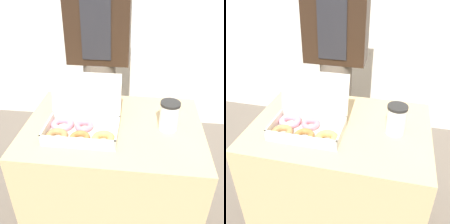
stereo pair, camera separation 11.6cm
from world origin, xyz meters
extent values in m
plane|color=#665B51|center=(0.00, 0.00, 0.00)|extent=(14.00, 14.00, 0.00)
cube|color=tan|center=(0.00, 0.00, 0.35)|extent=(0.84, 0.60, 0.71)
cube|color=silver|center=(-0.13, -0.10, 0.71)|extent=(0.32, 0.20, 0.01)
cube|color=silver|center=(-0.29, -0.10, 0.74)|extent=(0.01, 0.20, 0.05)
cube|color=silver|center=(0.03, -0.10, 0.74)|extent=(0.01, 0.20, 0.05)
cube|color=silver|center=(-0.13, -0.19, 0.74)|extent=(0.32, 0.01, 0.05)
cube|color=silver|center=(-0.13, -0.01, 0.74)|extent=(0.32, 0.01, 0.05)
cube|color=silver|center=(-0.13, 0.02, 0.86)|extent=(0.32, 0.05, 0.19)
torus|color=#B27F4C|center=(-0.23, -0.14, 0.73)|extent=(0.13, 0.13, 0.03)
torus|color=pink|center=(-0.23, -0.05, 0.73)|extent=(0.12, 0.12, 0.03)
torus|color=#A87038|center=(-0.13, -0.14, 0.73)|extent=(0.11, 0.11, 0.03)
torus|color=pink|center=(-0.13, -0.05, 0.73)|extent=(0.12, 0.12, 0.03)
torus|color=tan|center=(-0.03, -0.14, 0.73)|extent=(0.13, 0.13, 0.03)
cylinder|color=white|center=(0.26, 0.00, 0.77)|extent=(0.09, 0.09, 0.13)
cylinder|color=black|center=(0.26, 0.00, 0.84)|extent=(0.09, 0.09, 0.01)
cylinder|color=#665B51|center=(-0.15, 0.51, 0.42)|extent=(0.21, 0.21, 0.83)
cube|color=black|center=(-0.15, 0.51, 1.10)|extent=(0.37, 0.17, 0.54)
cube|color=#232328|center=(-0.15, 0.42, 1.05)|extent=(0.17, 0.01, 0.34)
camera|label=1|loc=(0.12, -1.03, 1.41)|focal=42.00mm
camera|label=2|loc=(0.23, -1.01, 1.41)|focal=42.00mm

